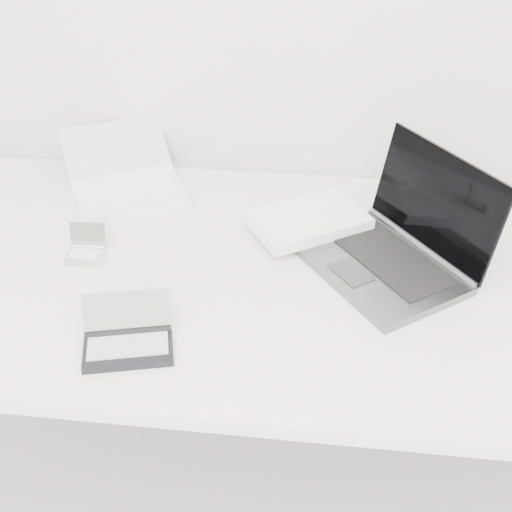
# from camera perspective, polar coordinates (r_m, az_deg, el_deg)

# --- Properties ---
(desk) EXTENTS (1.60, 0.80, 0.73)m
(desk) POSITION_cam_1_polar(r_m,az_deg,el_deg) (1.45, 1.37, -2.62)
(desk) COLOR white
(desk) RESTS_ON ground
(laptop_large) EXTENTS (0.51, 0.45, 0.22)m
(laptop_large) POSITION_cam_1_polar(r_m,az_deg,el_deg) (1.46, 8.77, 1.42)
(laptop_large) COLOR slate
(laptop_large) RESTS_ON desk
(netbook_open_white) EXTENTS (0.36, 0.38, 0.10)m
(netbook_open_white) POSITION_cam_1_polar(r_m,az_deg,el_deg) (1.70, -10.38, 5.87)
(netbook_open_white) COLOR white
(netbook_open_white) RESTS_ON desk
(pda_silver) EXTENTS (0.08, 0.08, 0.06)m
(pda_silver) POSITION_cam_1_polar(r_m,az_deg,el_deg) (1.49, -13.44, 0.45)
(pda_silver) COLOR silver
(pda_silver) RESTS_ON desk
(palmtop_charcoal) EXTENTS (0.18, 0.16, 0.07)m
(palmtop_charcoal) POSITION_cam_1_polar(r_m,az_deg,el_deg) (1.25, -10.21, -6.67)
(palmtop_charcoal) COLOR black
(palmtop_charcoal) RESTS_ON desk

